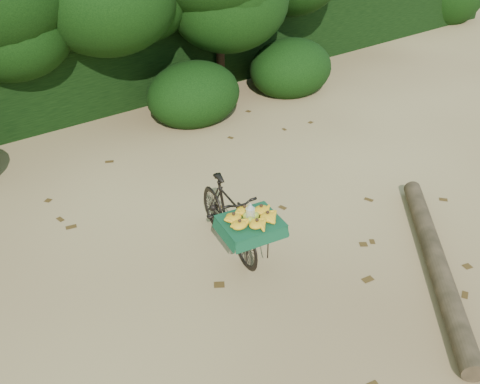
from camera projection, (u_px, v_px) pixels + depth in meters
ground at (276, 262)px, 6.46m from camera, size 80.00×80.00×0.00m
vendor_bicycle at (229, 216)px, 6.47m from camera, size 0.83×1.74×0.96m
fallen_log at (436, 261)px, 6.31m from camera, size 2.46×2.65×0.24m
hedge_backdrop at (77, 62)px, 10.22m from camera, size 26.00×1.80×1.80m
tree_row at (47, 20)px, 8.75m from camera, size 14.50×2.00×4.00m
bush_clumps at (148, 110)px, 9.36m from camera, size 8.80×1.70×0.90m
leaf_litter at (245, 237)px, 6.90m from camera, size 7.00×7.30×0.01m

